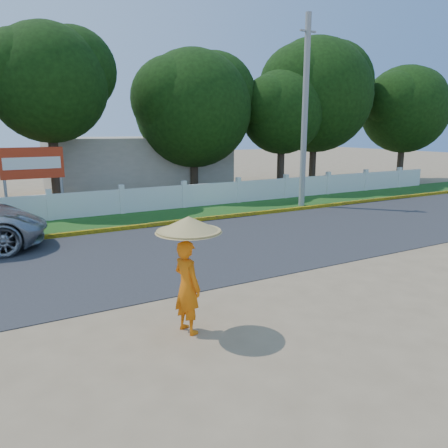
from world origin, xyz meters
name	(u,v)px	position (x,y,z in m)	size (l,w,h in m)	color
ground	(267,297)	(0.00, 0.00, 0.00)	(120.00, 120.00, 0.00)	#9E8460
road	(185,249)	(0.00, 4.50, 0.01)	(60.00, 7.00, 0.02)	#38383A
grass_verge	(133,219)	(0.00, 9.75, 0.01)	(60.00, 3.50, 0.03)	#2D601E
curb	(146,226)	(0.00, 8.05, 0.08)	(40.00, 0.18, 0.16)	yellow
fence	(122,202)	(0.00, 11.20, 0.55)	(40.00, 0.10, 1.10)	silver
building_near	(137,164)	(3.00, 18.00, 1.60)	(10.00, 6.00, 3.20)	#B7AD99
utility_pole	(305,113)	(8.24, 8.92, 4.40)	(0.28, 0.28, 8.80)	gray
monk_with_parasol	(188,258)	(-2.25, -0.67, 1.43)	(1.20, 1.20, 2.19)	orange
billboard	(32,167)	(-3.40, 12.30, 2.14)	(2.50, 0.13, 2.95)	gray
tree_row	(204,103)	(5.67, 14.25, 5.07)	(40.27, 7.58, 9.31)	#473828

